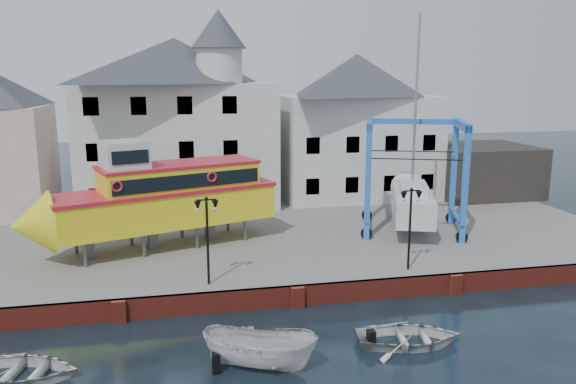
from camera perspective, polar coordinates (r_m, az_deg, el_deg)
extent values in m
plane|color=black|center=(26.77, 0.95, -11.58)|extent=(140.00, 140.00, 0.00)
cube|color=slate|center=(36.80, -2.79, -4.14)|extent=(44.00, 22.00, 1.00)
cube|color=maroon|center=(26.68, 0.90, -10.49)|extent=(44.00, 0.25, 1.00)
cube|color=maroon|center=(26.11, -16.79, -11.55)|extent=(0.60, 0.36, 1.00)
cube|color=maroon|center=(26.53, 0.98, -10.63)|extent=(0.60, 0.36, 1.00)
cube|color=maroon|center=(29.22, 16.67, -8.98)|extent=(0.60, 0.36, 1.00)
cube|color=#B9B9B8|center=(42.77, -11.09, 4.75)|extent=(14.00, 8.00, 9.00)
pyramid|color=#2E313C|center=(42.46, -11.43, 12.95)|extent=(14.00, 8.00, 3.20)
cube|color=black|center=(39.66, -18.81, -0.47)|extent=(1.00, 0.08, 1.20)
cube|color=black|center=(39.39, -14.48, -0.29)|extent=(1.00, 0.08, 1.20)
cube|color=black|center=(39.34, -10.12, -0.11)|extent=(1.00, 0.08, 1.20)
cube|color=black|center=(39.52, -5.77, 0.08)|extent=(1.00, 0.08, 1.20)
cube|color=black|center=(39.16, -19.10, 3.82)|extent=(1.00, 0.08, 1.20)
cube|color=black|center=(38.88, -14.71, 4.04)|extent=(1.00, 0.08, 1.20)
cube|color=black|center=(38.83, -10.28, 4.23)|extent=(1.00, 0.08, 1.20)
cube|color=black|center=(39.02, -5.86, 4.39)|extent=(1.00, 0.08, 1.20)
cube|color=black|center=(38.88, -19.40, 8.20)|extent=(1.00, 0.08, 1.20)
cube|color=black|center=(38.60, -14.95, 8.45)|extent=(1.00, 0.08, 1.20)
cube|color=black|center=(38.56, -10.45, 8.65)|extent=(1.00, 0.08, 1.20)
cube|color=black|center=(38.74, -5.96, 8.79)|extent=(1.00, 0.08, 1.20)
cylinder|color=#B9B9B8|center=(40.20, -7.00, 12.59)|extent=(3.20, 3.20, 2.40)
cone|color=#2E313C|center=(40.31, -7.09, 16.14)|extent=(3.80, 3.80, 2.60)
cube|color=#B9B9B8|center=(45.65, 6.83, 4.70)|extent=(12.00, 8.00, 8.00)
pyramid|color=#2E313C|center=(45.30, 7.01, 11.75)|extent=(12.00, 8.00, 3.20)
cube|color=black|center=(41.03, 2.52, 0.56)|extent=(1.00, 0.08, 1.20)
cube|color=black|center=(41.85, 6.50, 0.72)|extent=(1.00, 0.08, 1.20)
cube|color=black|center=(42.87, 10.32, 0.88)|extent=(1.00, 0.08, 1.20)
cube|color=black|center=(44.07, 13.94, 1.01)|extent=(1.00, 0.08, 1.20)
cube|color=black|center=(40.54, 2.56, 4.72)|extent=(1.00, 0.08, 1.20)
cube|color=black|center=(41.38, 6.60, 4.80)|extent=(1.00, 0.08, 1.20)
cube|color=black|center=(42.41, 10.47, 4.86)|extent=(1.00, 0.08, 1.20)
cube|color=black|center=(43.62, 14.14, 4.89)|extent=(1.00, 0.08, 1.20)
cube|color=black|center=(48.28, 18.87, 2.13)|extent=(8.00, 7.00, 4.00)
cylinder|color=black|center=(26.33, -8.16, -5.15)|extent=(0.12, 0.12, 4.00)
cube|color=black|center=(25.81, -8.30, -0.79)|extent=(0.90, 0.06, 0.06)
sphere|color=black|center=(25.79, -8.30, -0.64)|extent=(0.16, 0.16, 0.16)
cone|color=black|center=(25.85, -9.16, -1.41)|extent=(0.32, 0.32, 0.45)
sphere|color=silver|center=(25.89, -9.15, -1.80)|extent=(0.18, 0.18, 0.18)
cone|color=black|center=(25.89, -7.40, -1.33)|extent=(0.32, 0.32, 0.45)
sphere|color=silver|center=(25.94, -7.39, -1.72)|extent=(0.18, 0.18, 0.18)
cylinder|color=black|center=(28.66, 12.26, -3.89)|extent=(0.12, 0.12, 4.00)
cube|color=black|center=(28.18, 12.44, 0.13)|extent=(0.90, 0.06, 0.06)
sphere|color=black|center=(28.16, 12.45, 0.27)|extent=(0.16, 0.16, 0.16)
cone|color=black|center=(28.07, 11.67, -0.45)|extent=(0.32, 0.32, 0.45)
sphere|color=silver|center=(28.11, 11.65, -0.80)|extent=(0.18, 0.18, 0.18)
cone|color=black|center=(28.40, 13.15, -0.37)|extent=(0.32, 0.32, 0.45)
sphere|color=silver|center=(28.43, 13.14, -0.73)|extent=(0.18, 0.18, 0.18)
cylinder|color=#59595E|center=(30.55, -19.92, -5.99)|extent=(0.25, 0.25, 1.30)
cylinder|color=#59595E|center=(32.85, -20.75, -4.82)|extent=(0.25, 0.25, 1.30)
cylinder|color=#59595E|center=(31.21, -14.43, -5.27)|extent=(0.25, 0.25, 1.30)
cylinder|color=#59595E|center=(33.46, -15.63, -4.18)|extent=(0.25, 0.25, 1.30)
cylinder|color=#59595E|center=(32.13, -9.23, -4.54)|extent=(0.25, 0.25, 1.30)
cylinder|color=#59595E|center=(34.32, -10.74, -3.53)|extent=(0.25, 0.25, 1.30)
cylinder|color=#59595E|center=(33.31, -4.37, -3.83)|extent=(0.25, 0.25, 1.30)
cylinder|color=#59595E|center=(35.43, -6.13, -2.90)|extent=(0.25, 0.25, 1.30)
cube|color=#59595E|center=(31.77, -19.58, -5.29)|extent=(0.63, 0.58, 1.30)
cube|color=#59595E|center=(32.56, -13.59, -4.51)|extent=(0.63, 0.58, 1.30)
cube|color=#59595E|center=(33.69, -7.94, -3.73)|extent=(0.63, 0.58, 1.30)
cube|color=#CEC40D|center=(32.40, -12.26, -1.59)|extent=(12.56, 7.11, 1.91)
cone|color=#CEC40D|center=(30.99, -24.66, -3.04)|extent=(2.89, 3.74, 3.30)
cube|color=red|center=(32.18, -12.34, 0.22)|extent=(12.85, 7.33, 0.19)
cube|color=#CEC40D|center=(32.35, -10.94, 1.43)|extent=(9.16, 5.64, 1.39)
cube|color=black|center=(30.95, -9.98, 1.08)|extent=(7.89, 2.80, 0.78)
cube|color=black|center=(33.74, -11.82, 1.90)|extent=(7.89, 2.80, 0.78)
cube|color=red|center=(32.22, -10.99, 2.78)|extent=(9.36, 5.78, 0.16)
cube|color=silver|center=(31.23, -16.29, 3.56)|extent=(2.87, 2.87, 1.58)
cube|color=black|center=(30.11, -15.73, 3.42)|extent=(1.81, 0.68, 0.69)
torus|color=red|center=(29.74, -16.98, 0.55)|extent=(0.61, 0.31, 0.61)
torus|color=red|center=(31.36, -7.74, 1.53)|extent=(0.61, 0.31, 0.61)
cube|color=blue|center=(33.17, 8.13, 0.93)|extent=(0.44, 0.44, 6.83)
cylinder|color=black|center=(33.89, 7.97, -4.18)|extent=(0.73, 0.46, 0.68)
cube|color=blue|center=(37.64, 8.15, 2.23)|extent=(0.44, 0.44, 6.83)
cylinder|color=black|center=(38.27, 8.01, -2.31)|extent=(0.73, 0.46, 0.68)
cube|color=blue|center=(33.64, 17.55, 0.64)|extent=(0.44, 0.44, 6.83)
cylinder|color=black|center=(34.35, 17.23, -4.39)|extent=(0.73, 0.46, 0.68)
cube|color=blue|center=(38.05, 16.47, 1.96)|extent=(0.44, 0.44, 6.83)
cylinder|color=black|center=(38.67, 16.21, -2.52)|extent=(0.73, 0.46, 0.68)
cube|color=blue|center=(34.97, 8.29, 6.85)|extent=(1.97, 4.70, 0.48)
cube|color=blue|center=(35.91, 8.02, -2.21)|extent=(1.88, 4.67, 0.20)
cube|color=blue|center=(35.42, 17.30, 6.50)|extent=(1.97, 4.70, 0.48)
cube|color=blue|center=(36.35, 16.75, -2.44)|extent=(1.88, 4.67, 0.20)
cube|color=blue|center=(37.34, 12.55, 7.01)|extent=(5.62, 2.30, 0.34)
cube|color=silver|center=(35.85, 12.47, -1.12)|extent=(4.59, 7.64, 1.56)
cone|color=silver|center=(40.08, 12.02, 0.27)|extent=(2.64, 2.23, 2.24)
cube|color=#59595E|center=(36.11, 12.39, -2.86)|extent=(0.81, 1.73, 0.68)
cube|color=silver|center=(35.15, 12.60, 0.40)|extent=(2.46, 3.28, 0.59)
cylinder|color=#99999E|center=(35.49, 12.86, 8.77)|extent=(0.20, 0.20, 10.73)
cube|color=black|center=(33.57, 12.91, 3.26)|extent=(4.98, 1.89, 0.05)
cube|color=black|center=(37.03, 12.48, 4.07)|extent=(4.98, 1.89, 0.05)
imported|color=silver|center=(21.80, -2.89, -17.41)|extent=(4.70, 3.41, 1.71)
imported|color=silver|center=(23.91, 12.13, -14.88)|extent=(4.63, 3.62, 0.88)
imported|color=silver|center=(23.19, -25.60, -16.74)|extent=(4.78, 3.88, 0.87)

